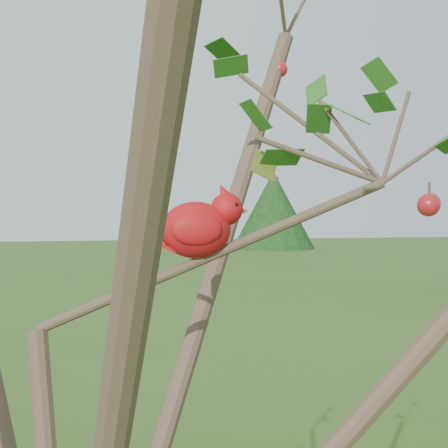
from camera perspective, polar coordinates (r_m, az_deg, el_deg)
name	(u,v)px	position (r m, az deg, el deg)	size (l,w,h in m)	color
crabapple_tree	(82,231)	(1.07, -11.75, -0.58)	(2.35, 2.05, 2.95)	#423023
cardinal	(200,227)	(1.18, -2.05, -0.24)	(0.20, 0.10, 0.14)	#B00F10
distant_trees	(79,219)	(26.03, -11.94, 0.44)	(36.63, 17.94, 3.75)	#423023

